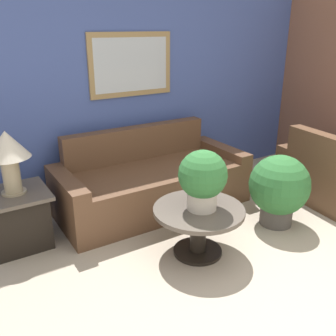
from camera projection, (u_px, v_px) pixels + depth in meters
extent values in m
plane|color=tan|center=(316.00, 314.00, 2.78)|extent=(20.00, 20.00, 0.00)
cube|color=#42569E|center=(136.00, 88.00, 4.54)|extent=(7.11, 0.06, 2.60)
cube|color=#997A4C|center=(131.00, 65.00, 4.37)|extent=(1.06, 0.03, 0.73)
cube|color=#B2BCC6|center=(132.00, 65.00, 4.36)|extent=(0.94, 0.01, 0.61)
cube|color=brown|center=(153.00, 188.00, 4.34)|extent=(1.82, 0.95, 0.49)
cube|color=brown|center=(136.00, 143.00, 4.50)|extent=(1.82, 0.16, 0.39)
cube|color=brown|center=(68.00, 204.00, 3.83)|extent=(0.18, 0.95, 0.59)
cube|color=brown|center=(220.00, 168.00, 4.82)|extent=(0.18, 0.95, 0.59)
cube|color=brown|center=(335.00, 179.00, 4.60)|extent=(1.03, 0.83, 0.49)
cube|color=brown|center=(316.00, 149.00, 4.28)|extent=(0.24, 0.74, 0.39)
cube|color=brown|center=(308.00, 163.00, 4.96)|extent=(0.98, 0.28, 0.59)
cylinder|color=black|center=(198.00, 251.00, 3.53)|extent=(0.46, 0.46, 0.03)
cylinder|color=black|center=(198.00, 231.00, 3.46)|extent=(0.15, 0.15, 0.40)
cylinder|color=brown|center=(199.00, 210.00, 3.38)|extent=(0.83, 0.83, 0.04)
cube|color=black|center=(19.00, 221.00, 3.59)|extent=(0.51, 0.51, 0.52)
cube|color=brown|center=(15.00, 194.00, 3.49)|extent=(0.60, 0.60, 0.03)
cylinder|color=tan|center=(14.00, 192.00, 3.48)|extent=(0.22, 0.22, 0.02)
cylinder|color=tan|center=(11.00, 174.00, 3.41)|extent=(0.16, 0.16, 0.33)
cone|color=beige|center=(6.00, 144.00, 3.31)|extent=(0.40, 0.40, 0.25)
cylinder|color=beige|center=(202.00, 200.00, 3.34)|extent=(0.27, 0.27, 0.17)
sphere|color=#2D6B33|center=(203.00, 175.00, 3.25)|extent=(0.44, 0.44, 0.44)
cylinder|color=#4C4742|center=(276.00, 214.00, 4.02)|extent=(0.34, 0.34, 0.22)
sphere|color=#2D6B33|center=(279.00, 185.00, 3.90)|extent=(0.63, 0.63, 0.63)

